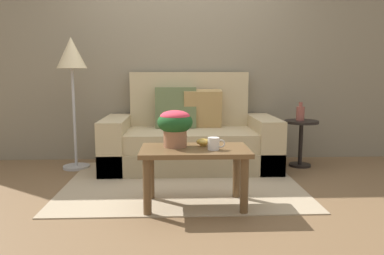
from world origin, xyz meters
The scene contains 11 objects.
ground_plane centered at (0.00, 0.00, 0.00)m, with size 14.00×14.00×0.00m, color brown.
wall_back centered at (0.00, 1.13, 1.39)m, with size 6.40×0.12×2.78m, color gray.
area_rug centered at (0.00, -0.01, 0.01)m, with size 2.23×1.72×0.01m, color tan.
couch centered at (0.10, 0.65, 0.32)m, with size 1.92×0.90×1.08m.
coffee_table centered at (0.09, -0.64, 0.38)m, with size 0.86×0.49×0.48m.
side_table centered at (1.37, 0.62, 0.37)m, with size 0.38×0.38×0.53m.
floor_lamp centered at (-1.19, 0.63, 1.18)m, with size 0.32×0.32×1.45m.
potted_plant centered at (-0.06, -0.57, 0.66)m, with size 0.28×0.28×0.30m.
coffee_mug centered at (0.24, -0.71, 0.53)m, with size 0.14×0.09×0.10m.
snack_bowl centered at (0.17, -0.56, 0.51)m, with size 0.12×0.12×0.06m.
table_vase centered at (1.36, 0.64, 0.62)m, with size 0.09×0.09×0.21m.
Camera 1 is at (-0.05, -3.53, 1.07)m, focal length 34.84 mm.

